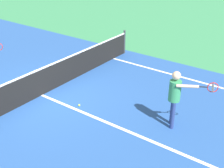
# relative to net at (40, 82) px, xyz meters

# --- Properties ---
(ground_plane) EXTENTS (60.00, 60.00, 0.00)m
(ground_plane) POSITION_rel_net_xyz_m (0.00, 0.00, -0.49)
(ground_plane) COLOR #337F51
(court_surface_inbounds) EXTENTS (10.62, 24.40, 0.00)m
(court_surface_inbounds) POSITION_rel_net_xyz_m (0.00, 0.00, -0.49)
(court_surface_inbounds) COLOR #234C93
(court_surface_inbounds) RESTS_ON ground_plane
(line_center_service) EXTENTS (0.10, 6.40, 0.01)m
(line_center_service) POSITION_rel_net_xyz_m (0.00, -3.20, -0.49)
(line_center_service) COLOR white
(line_center_service) RESTS_ON ground_plane
(net) EXTENTS (9.96, 0.09, 1.07)m
(net) POSITION_rel_net_xyz_m (0.00, 0.00, 0.00)
(net) COLOR #33383D
(net) RESTS_ON ground_plane
(player_near) EXTENTS (0.60, 1.16, 1.68)m
(player_near) POSITION_rel_net_xyz_m (0.96, -4.34, 0.55)
(player_near) COLOR navy
(player_near) RESTS_ON ground_plane
(tennis_ball_near_net) EXTENTS (0.07, 0.07, 0.07)m
(tennis_ball_near_net) POSITION_rel_net_xyz_m (0.21, -1.50, -0.46)
(tennis_ball_near_net) COLOR #CCE033
(tennis_ball_near_net) RESTS_ON ground_plane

